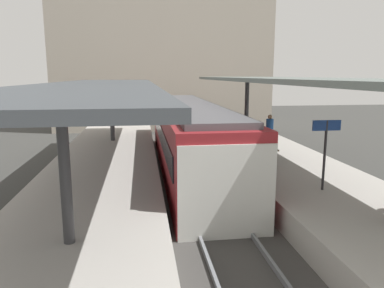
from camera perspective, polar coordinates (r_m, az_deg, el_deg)
The scene contains 14 objects.
ground_plane at distance 13.50m, azimuth 1.88°, elevation -8.98°, with size 80.00×80.00×0.00m, color #383835.
platform_left at distance 13.26m, azimuth -14.66°, elevation -7.43°, with size 4.40×28.00×1.00m, color #ADA8A0.
platform_right at distance 14.46m, azimuth 16.99°, elevation -6.03°, with size 4.40×28.00×1.00m, color #ADA8A0.
track_ballast at distance 13.47m, azimuth 1.88°, elevation -8.58°, with size 3.20×28.00×0.20m, color #423F3D.
rail_near_side at distance 13.31m, azimuth -1.20°, elevation -8.04°, with size 0.08×28.00×0.14m, color slate.
rail_far_side at distance 13.55m, azimuth 4.91°, elevation -7.74°, with size 0.08×28.00×0.14m, color slate.
commuter_train at distance 16.64m, azimuth -0.27°, elevation 0.97°, with size 2.78×14.68×3.10m.
canopy_left at distance 14.02m, azimuth -14.71°, elevation 8.68°, with size 4.18×21.00×3.26m.
canopy_right at distance 15.15m, azimuth 15.56°, elevation 9.50°, with size 4.18×21.00×3.45m.
platform_bench at distance 15.71m, azimuth 10.80°, elevation -0.80°, with size 1.40×0.41×0.86m.
platform_sign at distance 11.90m, azimuth 20.25°, elevation 0.73°, with size 0.90×0.08×2.21m.
passenger_near_bench at distance 18.41m, azimuth 12.07°, elevation 2.08°, with size 0.36×0.36×1.65m.
passenger_mid_platform at distance 17.53m, azimuth 6.39°, elevation 1.88°, with size 0.36×0.36×1.68m.
station_building_backdrop at distance 32.59m, azimuth -4.62°, elevation 12.39°, with size 18.00×6.00×11.00m, color #A89E8E.
Camera 1 is at (-2.18, -12.52, 4.56)m, focal length 33.98 mm.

